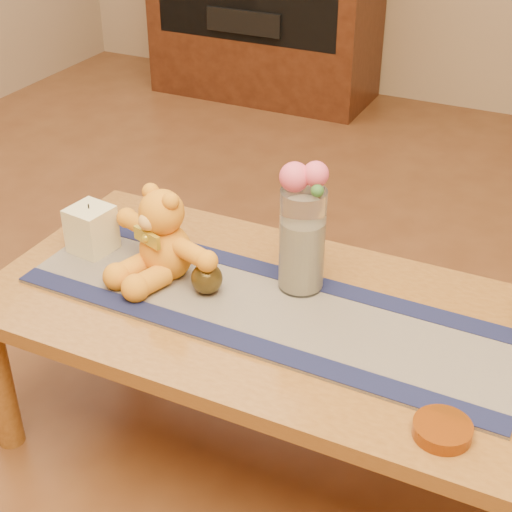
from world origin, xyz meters
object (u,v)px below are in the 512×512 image
at_px(pillar_candle, 91,229).
at_px(amber_dish, 442,430).
at_px(bronze_ball, 207,278).
at_px(glass_vase, 302,240).
at_px(teddy_bear, 165,234).

height_order(pillar_candle, amber_dish, pillar_candle).
xyz_separation_m(bronze_ball, amber_dish, (0.63, -0.22, -0.03)).
relative_size(pillar_candle, glass_vase, 0.47).
xyz_separation_m(teddy_bear, amber_dish, (0.77, -0.26, -0.10)).
height_order(pillar_candle, glass_vase, glass_vase).
bearing_deg(pillar_candle, teddy_bear, -2.59).
height_order(bronze_ball, amber_dish, bronze_ball).
bearing_deg(glass_vase, teddy_bear, -164.88).
relative_size(glass_vase, amber_dish, 2.29).
height_order(teddy_bear, glass_vase, glass_vase).
bearing_deg(amber_dish, bronze_ball, 160.64).
bearing_deg(bronze_ball, glass_vase, 32.34).
bearing_deg(teddy_bear, amber_dish, -0.26).
bearing_deg(teddy_bear, pillar_candle, -164.37).
relative_size(pillar_candle, bronze_ball, 1.59).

